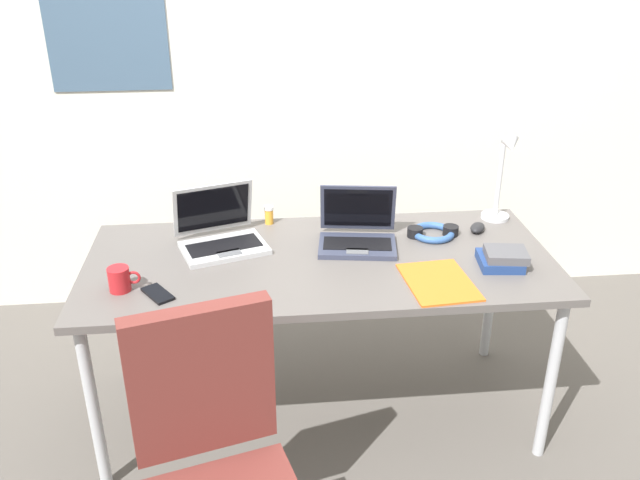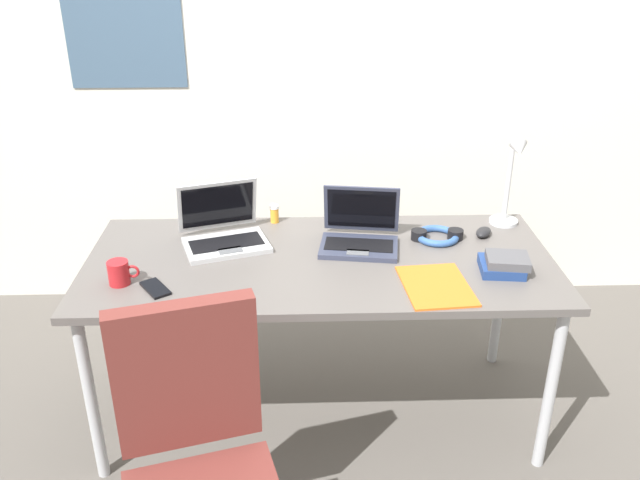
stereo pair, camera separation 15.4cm
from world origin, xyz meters
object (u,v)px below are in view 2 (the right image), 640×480
at_px(headphones, 437,236).
at_px(book_stack, 504,264).
at_px(coffee_mug, 119,273).
at_px(laptop_by_keyboard, 360,235).
at_px(computer_mouse, 483,232).
at_px(paper_folder_front_right, 436,286).
at_px(pill_bottle, 274,213).
at_px(laptop_front_right, 224,232).
at_px(desk_lamp, 511,183).
at_px(cell_phone, 155,288).

distance_m(headphones, book_stack, 0.35).
bearing_deg(coffee_mug, laptop_by_keyboard, 17.77).
distance_m(computer_mouse, paper_folder_front_right, 0.50).
xyz_separation_m(pill_bottle, book_stack, (0.86, -0.48, -0.01)).
bearing_deg(paper_folder_front_right, headphones, 78.84).
relative_size(headphones, coffee_mug, 1.89).
height_order(laptop_front_right, computer_mouse, laptop_front_right).
distance_m(laptop_front_right, computer_mouse, 1.06).
distance_m(desk_lamp, computer_mouse, 0.24).
distance_m(laptop_by_keyboard, paper_folder_front_right, 0.42).
xyz_separation_m(laptop_front_right, laptop_by_keyboard, (0.54, -0.04, -0.00)).
bearing_deg(paper_folder_front_right, cell_phone, 179.28).
height_order(laptop_front_right, pill_bottle, laptop_front_right).
height_order(pill_bottle, book_stack, pill_bottle).
bearing_deg(computer_mouse, pill_bottle, -159.32).
distance_m(pill_bottle, book_stack, 0.99).
xyz_separation_m(cell_phone, coffee_mug, (-0.13, 0.05, 0.04)).
xyz_separation_m(headphones, book_stack, (0.19, -0.29, 0.02)).
height_order(computer_mouse, book_stack, book_stack).
height_order(computer_mouse, coffee_mug, coffee_mug).
xyz_separation_m(laptop_by_keyboard, cell_phone, (-0.75, -0.33, -0.04)).
relative_size(cell_phone, coffee_mug, 1.20).
bearing_deg(desk_lamp, headphones, -159.78).
height_order(computer_mouse, paper_folder_front_right, computer_mouse).
bearing_deg(pill_bottle, coffee_mug, -135.88).
height_order(laptop_front_right, cell_phone, laptop_front_right).
bearing_deg(laptop_by_keyboard, computer_mouse, 7.84).
bearing_deg(desk_lamp, book_stack, -106.98).
distance_m(desk_lamp, pill_bottle, 1.00).
xyz_separation_m(laptop_by_keyboard, computer_mouse, (0.52, 0.07, -0.03)).
relative_size(computer_mouse, coffee_mug, 0.85).
bearing_deg(desk_lamp, cell_phone, -160.39).
bearing_deg(coffee_mug, pill_bottle, 44.12).
height_order(desk_lamp, paper_folder_front_right, desk_lamp).
bearing_deg(desk_lamp, paper_folder_front_right, -127.78).
distance_m(computer_mouse, cell_phone, 1.33).
relative_size(laptop_front_right, book_stack, 2.11).
bearing_deg(computer_mouse, laptop_front_right, -146.53).
bearing_deg(computer_mouse, cell_phone, -130.78).
height_order(computer_mouse, cell_phone, computer_mouse).
bearing_deg(desk_lamp, laptop_front_right, -173.89).
bearing_deg(desk_lamp, pill_bottle, 175.65).
xyz_separation_m(headphones, coffee_mug, (-1.21, -0.33, 0.03)).
bearing_deg(laptop_by_keyboard, book_stack, -24.91).
bearing_deg(cell_phone, book_stack, -30.01).
relative_size(laptop_front_right, computer_mouse, 4.09).
bearing_deg(cell_phone, coffee_mug, 125.98).
distance_m(laptop_by_keyboard, coffee_mug, 0.93).
distance_m(pill_bottle, paper_folder_front_right, 0.83).
bearing_deg(pill_bottle, cell_phone, -125.45).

